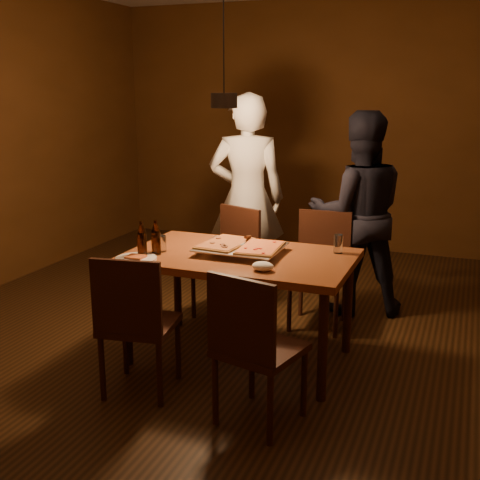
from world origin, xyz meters
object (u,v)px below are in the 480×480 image
(pizza_tray, at_px, (241,250))
(diner_dark, at_px, (358,214))
(chair_near_right, at_px, (252,337))
(beer_bottle_a, at_px, (142,239))
(plate_slice, at_px, (136,259))
(pendant_lamp, at_px, (224,99))
(chair_far_right, at_px, (321,258))
(dining_table, at_px, (240,265))
(beer_bottle_b, at_px, (156,237))
(chair_near_left, at_px, (134,313))
(diner_white, at_px, (247,198))
(chair_far_left, at_px, (231,252))

(pizza_tray, distance_m, diner_dark, 1.31)
(chair_near_right, distance_m, pizza_tray, 0.94)
(pizza_tray, distance_m, beer_bottle_a, 0.66)
(chair_near_right, xyz_separation_m, plate_slice, (-0.96, 0.43, 0.22))
(diner_dark, xyz_separation_m, pendant_lamp, (-0.77, -0.97, 0.93))
(chair_far_right, bearing_deg, chair_near_right, 89.24)
(dining_table, relative_size, beer_bottle_b, 6.36)
(beer_bottle_b, xyz_separation_m, diner_dark, (1.08, 1.42, -0.04))
(chair_near_left, xyz_separation_m, beer_bottle_b, (-0.13, 0.52, 0.33))
(chair_near_right, xyz_separation_m, diner_white, (-0.80, 2.02, 0.36))
(pizza_tray, xyz_separation_m, diner_dark, (0.57, 1.18, 0.06))
(dining_table, relative_size, plate_slice, 5.59)
(beer_bottle_a, distance_m, plate_slice, 0.14)
(pizza_tray, bearing_deg, dining_table, -72.45)
(pendant_lamp, bearing_deg, chair_far_right, 46.33)
(chair_near_right, distance_m, plate_slice, 1.07)
(chair_near_left, distance_m, pendant_lamp, 1.57)
(chair_near_left, distance_m, beer_bottle_b, 0.63)
(chair_far_right, height_order, chair_near_left, same)
(dining_table, bearing_deg, pendant_lamp, 130.69)
(beer_bottle_a, xyz_separation_m, pendant_lamp, (0.37, 0.53, 0.89))
(chair_far_right, distance_m, chair_near_right, 1.64)
(pizza_tray, bearing_deg, plate_slice, -139.40)
(diner_dark, bearing_deg, dining_table, 44.75)
(beer_bottle_a, height_order, diner_dark, diner_dark)
(chair_near_right, relative_size, diner_dark, 0.31)
(diner_white, bearing_deg, chair_far_right, 135.94)
(dining_table, height_order, plate_slice, plate_slice)
(diner_dark, bearing_deg, chair_far_right, 40.61)
(plate_slice, bearing_deg, pizza_tray, 34.93)
(chair_near_right, height_order, pendant_lamp, pendant_lamp)
(beer_bottle_b, distance_m, pendant_lamp, 1.05)
(chair_near_left, height_order, pizza_tray, chair_near_left)
(chair_far_right, relative_size, pendant_lamp, 0.44)
(chair_near_left, height_order, plate_slice, chair_near_left)
(chair_near_right, bearing_deg, beer_bottle_a, 165.71)
(chair_far_left, height_order, diner_white, diner_white)
(chair_far_left, xyz_separation_m, diner_dark, (0.93, 0.46, 0.30))
(dining_table, height_order, chair_far_left, chair_far_left)
(chair_near_left, xyz_separation_m, diner_dark, (0.95, 1.94, 0.30))
(chair_near_right, bearing_deg, chair_far_left, 129.73)
(plate_slice, bearing_deg, diner_white, 84.05)
(chair_near_right, height_order, beer_bottle_a, beer_bottle_a)
(plate_slice, distance_m, diner_dark, 1.96)
(chair_far_right, distance_m, pendant_lamp, 1.48)
(chair_far_left, bearing_deg, diner_white, -63.93)
(pizza_tray, bearing_deg, beer_bottle_b, -150.00)
(diner_dark, height_order, pendant_lamp, pendant_lamp)
(chair_far_left, distance_m, beer_bottle_a, 1.10)
(chair_far_left, xyz_separation_m, chair_far_right, (0.72, 0.09, 0.00))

